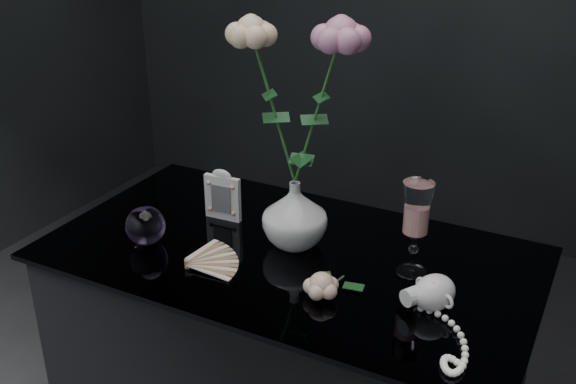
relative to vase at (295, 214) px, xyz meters
The scene contains 8 objects.
vase is the anchor object (origin of this frame).
wine_glass 0.27m from the vase, ahead, with size 0.06×0.06×0.20m, color white, non-canonical shape.
picture_frame 0.21m from the vase, behind, with size 0.09×0.07×0.13m, color silver, non-canonical shape.
paperweight 0.33m from the vase, 153.39° to the right, with size 0.09×0.09×0.09m, color #AE7DCC, non-canonical shape.
paper_fan 0.25m from the vase, 128.43° to the right, with size 0.21×0.17×0.02m, color #FDEFCB, non-canonical shape.
loose_rose 0.22m from the vase, 49.06° to the right, with size 0.12×0.15×0.05m, color #FFC0A4, non-canonical shape.
pearl_jar 0.36m from the vase, 15.76° to the right, with size 0.24×0.25×0.07m, color white, non-canonical shape.
roses 0.28m from the vase, 20.67° to the left, with size 0.26×0.14×0.41m.
Camera 1 is at (0.58, -1.08, 1.49)m, focal length 42.00 mm.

